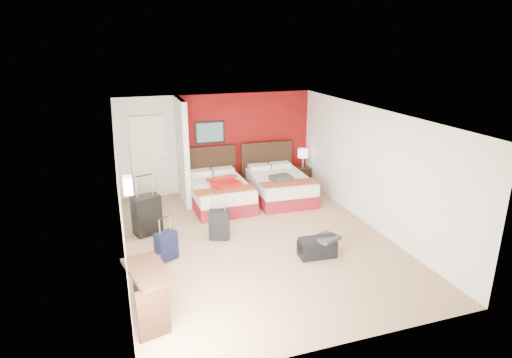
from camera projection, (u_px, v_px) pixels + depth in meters
name	position (u px, v px, depth m)	size (l,w,h in m)	color
ground	(257.00, 240.00, 8.50)	(6.50, 6.50, 0.00)	tan
room_walls	(173.00, 166.00, 8.96)	(5.02, 6.52, 2.50)	silver
red_accent_panel	(245.00, 141.00, 11.24)	(3.50, 0.04, 2.50)	maroon
partition_wall	(183.00, 152.00, 10.16)	(0.12, 1.20, 2.50)	silver
entry_door	(149.00, 157.00, 10.54)	(0.82, 0.06, 2.05)	silver
bed_left	(219.00, 194.00, 10.18)	(1.32, 1.89, 0.57)	white
bed_right	(280.00, 187.00, 10.64)	(1.33, 1.90, 0.57)	white
red_suitcase_open	(224.00, 181.00, 10.02)	(0.62, 0.86, 0.11)	#A2120D
jacket_bundle	(281.00, 178.00, 10.23)	(0.48, 0.38, 0.12)	#37373C
nightstand	(302.00, 176.00, 11.66)	(0.35, 0.35, 0.49)	black
table_lamp	(303.00, 158.00, 11.50)	(0.28, 0.28, 0.50)	white
suitcase_black	(147.00, 216.00, 8.61)	(0.53, 0.33, 0.80)	black
suitcase_charcoal	(219.00, 226.00, 8.45)	(0.39, 0.24, 0.58)	black
suitcase_navy	(166.00, 247.00, 7.64)	(0.37, 0.23, 0.51)	black
duffel_bag	(317.00, 248.00, 7.81)	(0.67, 0.36, 0.34)	black
jacket_draped	(326.00, 238.00, 7.75)	(0.44, 0.37, 0.06)	#313236
desk	(150.00, 294.00, 5.97)	(0.49, 0.97, 0.81)	black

